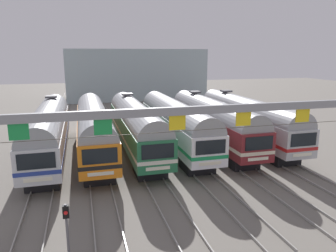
{
  "coord_description": "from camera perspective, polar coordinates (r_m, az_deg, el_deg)",
  "views": [
    {
      "loc": [
        -6.8,
        -29.4,
        9.18
      ],
      "look_at": [
        1.74,
        1.81,
        1.91
      ],
      "focal_mm": 34.31,
      "sensor_mm": 36.0,
      "label": 1
    }
  ],
  "objects": [
    {
      "name": "ground_plane",
      "position": [
        31.54,
        -2.18,
        -4.27
      ],
      "size": [
        160.0,
        160.0,
        0.0
      ],
      "primitive_type": "plane",
      "color": "slate"
    },
    {
      "name": "track_bed",
      "position": [
        47.77,
        -6.84,
        1.58
      ],
      "size": [
        20.89,
        70.0,
        0.15
      ],
      "color": "gray",
      "rests_on": "ground"
    },
    {
      "name": "commuter_train_silver",
      "position": [
        30.24,
        -20.42,
        -0.54
      ],
      "size": [
        2.88,
        18.06,
        5.05
      ],
      "color": "silver",
      "rests_on": "ground"
    },
    {
      "name": "commuter_train_orange",
      "position": [
        30.12,
        -13.06,
        -0.12
      ],
      "size": [
        2.88,
        18.06,
        4.77
      ],
      "color": "orange",
      "rests_on": "ground"
    },
    {
      "name": "commuter_train_green",
      "position": [
        30.49,
        -5.78,
        0.31
      ],
      "size": [
        2.88,
        18.06,
        5.05
      ],
      "color": "#236B42",
      "rests_on": "ground"
    },
    {
      "name": "commuter_train_white",
      "position": [
        31.34,
        1.23,
        0.71
      ],
      "size": [
        2.88,
        18.06,
        4.77
      ],
      "color": "white",
      "rests_on": "ground"
    },
    {
      "name": "commuter_train_maroon",
      "position": [
        32.64,
        7.77,
        1.08
      ],
      "size": [
        2.88,
        18.06,
        5.05
      ],
      "color": "maroon",
      "rests_on": "ground"
    },
    {
      "name": "commuter_train_stainless",
      "position": [
        34.32,
        13.74,
        1.4
      ],
      "size": [
        2.88,
        18.06,
        5.05
      ],
      "color": "#B2B5BA",
      "rests_on": "ground"
    },
    {
      "name": "catenary_gantry",
      "position": [
        17.71,
        7.67,
        -0.01
      ],
      "size": [
        24.63,
        0.44,
        6.97
      ],
      "color": "gray",
      "rests_on": "ground"
    },
    {
      "name": "yard_signal_mast",
      "position": [
        15.91,
        -17.6,
        -15.62
      ],
      "size": [
        0.28,
        0.35,
        2.56
      ],
      "color": "#59595E",
      "rests_on": "ground"
    },
    {
      "name": "maintenance_building",
      "position": [
        68.34,
        -5.75,
        9.16
      ],
      "size": [
        28.02,
        10.0,
        10.15
      ],
      "primitive_type": "cube",
      "color": "#9EB2B7",
      "rests_on": "ground"
    }
  ]
}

